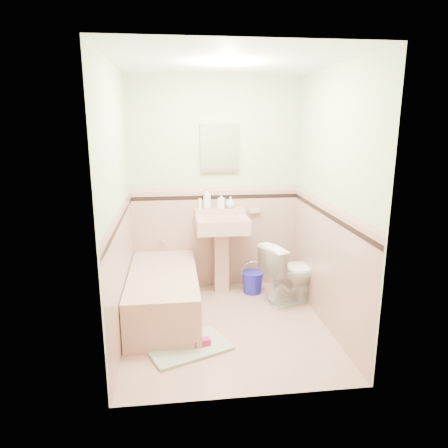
{
  "coord_description": "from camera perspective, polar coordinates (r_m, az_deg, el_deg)",
  "views": [
    {
      "loc": [
        -0.49,
        -3.76,
        2.02
      ],
      "look_at": [
        0.0,
        0.25,
        1.0
      ],
      "focal_mm": 33.37,
      "sensor_mm": 36.0,
      "label": 1
    }
  ],
  "objects": [
    {
      "name": "wall_right",
      "position": [
        4.12,
        14.4,
        2.94
      ],
      "size": [
        0.0,
        2.5,
        2.5
      ],
      "primitive_type": "plane",
      "rotation": [
        1.57,
        0.0,
        -1.57
      ],
      "color": "#EFE4C3",
      "rests_on": "ground"
    },
    {
      "name": "accent_back",
      "position": [
        4.95,
        -1.18,
        3.68
      ],
      "size": [
        2.0,
        0.0,
        2.0
      ],
      "primitive_type": "plane",
      "rotation": [
        1.57,
        0.0,
        0.0
      ],
      "color": "black",
      "rests_on": "ground"
    },
    {
      "name": "tube",
      "position": [
        4.91,
        -3.33,
        2.8
      ],
      "size": [
        0.04,
        0.04,
        0.12
      ],
      "primitive_type": "cylinder",
      "rotation": [
        0.0,
        0.0,
        -0.26
      ],
      "color": "white",
      "rests_on": "sink"
    },
    {
      "name": "wainscot_back",
      "position": [
        5.08,
        -1.15,
        -2.09
      ],
      "size": [
        2.0,
        0.0,
        2.0
      ],
      "primitive_type": "plane",
      "rotation": [
        1.57,
        0.0,
        0.0
      ],
      "color": "tan",
      "rests_on": "ground"
    },
    {
      "name": "wall_front",
      "position": [
        2.81,
        3.35,
        -1.72
      ],
      "size": [
        2.5,
        0.0,
        2.5
      ],
      "primitive_type": "plane",
      "rotation": [
        -1.57,
        0.0,
        0.0
      ],
      "color": "#EFE4C3",
      "rests_on": "ground"
    },
    {
      "name": "accent_right",
      "position": [
        4.14,
        14.05,
        1.18
      ],
      "size": [
        0.0,
        2.2,
        2.2
      ],
      "primitive_type": "plane",
      "rotation": [
        1.57,
        0.0,
        -1.57
      ],
      "color": "black",
      "rests_on": "ground"
    },
    {
      "name": "shoe",
      "position": [
        3.92,
        -3.05,
        -15.87
      ],
      "size": [
        0.16,
        0.1,
        0.06
      ],
      "primitive_type": "cube",
      "rotation": [
        0.0,
        0.0,
        0.21
      ],
      "color": "#BF1E59",
      "rests_on": "bath_mat"
    },
    {
      "name": "bath_mat",
      "position": [
        3.95,
        -4.97,
        -16.41
      ],
      "size": [
        0.84,
        0.71,
        0.03
      ],
      "primitive_type": "cube",
      "rotation": [
        0.0,
        0.0,
        0.39
      ],
      "color": "#96A98D",
      "rests_on": "floor"
    },
    {
      "name": "wainscot_front",
      "position": [
        3.07,
        3.14,
        -13.42
      ],
      "size": [
        2.0,
        0.0,
        2.0
      ],
      "primitive_type": "plane",
      "rotation": [
        -1.57,
        0.0,
        0.0
      ],
      "color": "tan",
      "rests_on": "ground"
    },
    {
      "name": "ceiling",
      "position": [
        3.83,
        0.49,
        21.37
      ],
      "size": [
        2.2,
        2.2,
        0.0
      ],
      "primitive_type": "plane",
      "rotation": [
        3.14,
        0.0,
        0.0
      ],
      "color": "white",
      "rests_on": "ground"
    },
    {
      "name": "tub_faucet",
      "position": [
        5.01,
        -8.3,
        -2.1
      ],
      "size": [
        0.04,
        0.12,
        0.04
      ],
      "primitive_type": "cylinder",
      "rotation": [
        1.57,
        0.0,
        0.0
      ],
      "color": "silver",
      "rests_on": "wall_back"
    },
    {
      "name": "cap_left",
      "position": [
        3.88,
        -14.1,
        1.83
      ],
      "size": [
        0.0,
        2.2,
        2.2
      ],
      "primitive_type": "plane",
      "rotation": [
        1.57,
        0.0,
        1.57
      ],
      "color": "tan",
      "rests_on": "ground"
    },
    {
      "name": "accent_front",
      "position": [
        2.87,
        3.25,
        -4.12
      ],
      "size": [
        2.0,
        0.0,
        2.0
      ],
      "primitive_type": "plane",
      "rotation": [
        -1.57,
        0.0,
        0.0
      ],
      "color": "black",
      "rests_on": "ground"
    },
    {
      "name": "accent_left",
      "position": [
        3.9,
        -14.01,
        0.39
      ],
      "size": [
        0.0,
        2.2,
        2.2
      ],
      "primitive_type": "plane",
      "rotation": [
        1.57,
        0.0,
        1.57
      ],
      "color": "black",
      "rests_on": "ground"
    },
    {
      "name": "bucket",
      "position": [
        5.03,
        3.91,
        -7.96
      ],
      "size": [
        0.31,
        0.31,
        0.26
      ],
      "primitive_type": null,
      "rotation": [
        0.0,
        0.0,
        0.22
      ],
      "color": "#1E1EB0",
      "rests_on": "floor"
    },
    {
      "name": "soap_dish",
      "position": [
        5.03,
        4.19,
        1.84
      ],
      "size": [
        0.13,
        0.07,
        0.04
      ],
      "primitive_type": "cube",
      "color": "tan",
      "rests_on": "wall_back"
    },
    {
      "name": "sink_faucet",
      "position": [
        4.91,
        -0.49,
        1.57
      ],
      "size": [
        0.02,
        0.02,
        0.1
      ],
      "primitive_type": "cylinder",
      "color": "silver",
      "rests_on": "sink"
    },
    {
      "name": "soap_bottle_left",
      "position": [
        4.9,
        -2.33,
        3.59
      ],
      "size": [
        0.11,
        0.11,
        0.25
      ],
      "primitive_type": "imported",
      "rotation": [
        0.0,
        0.0,
        0.19
      ],
      "color": "#B2B2B2",
      "rests_on": "sink"
    },
    {
      "name": "soap_bottle_right",
      "position": [
        4.94,
        0.89,
        3.01
      ],
      "size": [
        0.12,
        0.12,
        0.14
      ],
      "primitive_type": "imported",
      "rotation": [
        0.0,
        0.0,
        0.17
      ],
      "color": "#B2B2B2",
      "rests_on": "sink"
    },
    {
      "name": "sink",
      "position": [
        4.91,
        -0.29,
        -4.31
      ],
      "size": [
        0.59,
        0.49,
        0.93
      ],
      "primitive_type": null,
      "color": "tan",
      "rests_on": "floor"
    },
    {
      "name": "bathtub",
      "position": [
        4.47,
        -8.29,
        -9.67
      ],
      "size": [
        0.7,
        1.5,
        0.45
      ],
      "primitive_type": "cube",
      "color": "tan",
      "rests_on": "floor"
    },
    {
      "name": "wainscot_left",
      "position": [
        4.05,
        -13.66,
        -6.77
      ],
      "size": [
        0.0,
        2.2,
        2.2
      ],
      "primitive_type": "plane",
      "rotation": [
        1.57,
        0.0,
        1.57
      ],
      "color": "tan",
      "rests_on": "ground"
    },
    {
      "name": "wall_back",
      "position": [
        4.95,
        -1.21,
        5.2
      ],
      "size": [
        2.5,
        0.0,
        2.5
      ],
      "primitive_type": "plane",
      "rotation": [
        1.57,
        0.0,
        0.0
      ],
      "color": "#EFE4C3",
      "rests_on": "ground"
    },
    {
      "name": "soap_bottle_mid",
      "position": [
        4.92,
        -0.37,
        3.21
      ],
      "size": [
        0.1,
        0.1,
        0.18
      ],
      "primitive_type": "imported",
      "rotation": [
        0.0,
        0.0,
        -0.24
      ],
      "color": "#B2B2B2",
      "rests_on": "sink"
    },
    {
      "name": "wall_left",
      "position": [
        3.87,
        -14.39,
        2.25
      ],
      "size": [
        0.0,
        2.5,
        2.5
      ],
      "primitive_type": "plane",
      "rotation": [
        1.57,
        0.0,
        1.57
      ],
      "color": "#EFE4C3",
      "rests_on": "ground"
    },
    {
      "name": "medicine_cabinet",
      "position": [
        4.87,
        -0.6,
        10.39
      ],
      "size": [
        0.45,
        0.04,
        0.56
      ],
      "primitive_type": "cube",
      "color": "white",
      "rests_on": "wall_back"
    },
    {
      "name": "toilet",
      "position": [
        4.76,
        9.24,
        -6.58
      ],
      "size": [
        0.78,
        0.62,
        0.7
      ],
      "primitive_type": "imported",
      "rotation": [
        0.0,
        0.0,
        1.95
      ],
      "color": "white",
      "rests_on": "floor"
    },
    {
      "name": "wainscot_right",
      "position": [
        4.28,
        13.72,
        -5.61
      ],
      "size": [
        0.0,
        2.2,
        2.2
      ],
      "primitive_type": "plane",
      "rotation": [
        1.57,
        0.0,
        -1.57
      ],
      "color": "tan",
      "rests_on": "ground"
    },
    {
      "name": "floor",
      "position": [
        4.3,
        0.42,
        -13.87
      ],
      "size": [
        2.2,
        2.2,
        0.0
      ],
      "primitive_type": "plane",
      "color": "tan",
      "rests_on": "ground"
    },
    {
      "name": "cap_back",
      "position": [
        4.93,
        -1.18,
        4.82
      ],
      "size": [
        2.0,
        0.0,
        2.0
      ],
      "primitive_type": "plane",
      "rotation": [
        1.57,
        0.0,
        0.0
      ],
      "color": "tan",
      "rests_on": "ground"
    },
    {
      "name": "cap_right",
      "position": [
        4.12,
        14.14,
        2.53
      ],
      "size": [
        0.0,
        2.2,
        2.2
      ],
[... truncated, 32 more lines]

